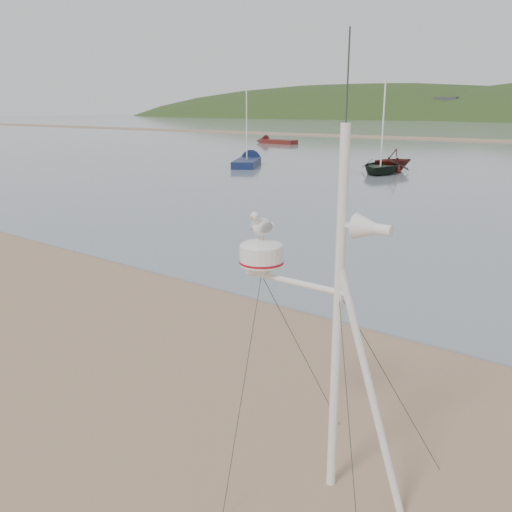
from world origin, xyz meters
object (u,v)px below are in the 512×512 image
Objects in this scene: mast_rig at (327,391)px; boat_dark at (382,138)px; boat_red at (394,150)px; sailboat_blue_near at (250,161)px; dinghy_red_far at (270,141)px.

boat_dark is (-12.63, 28.23, 1.10)m from mast_rig.
boat_red is 10.82m from sailboat_blue_near.
dinghy_red_far is at bearing 126.89° from mast_rig.
sailboat_blue_near is at bearing -136.59° from boat_red.
mast_rig is 36.21m from sailboat_blue_near.
mast_rig is 1.09× the size of boat_dark.
dinghy_red_far is (-24.21, 20.85, -1.99)m from boat_dark.
sailboat_blue_near reaches higher than boat_red.
dinghy_red_far is at bearing 122.84° from sailboat_blue_near.
boat_red is at bearing 112.76° from mast_rig.
mast_rig is at bearing -35.51° from boat_red.
sailboat_blue_near reaches higher than boat_dark.
boat_dark is 1.58× the size of boat_red.
boat_dark is at bearing 2.11° from sailboat_blue_near.
boat_dark is at bearing -40.73° from dinghy_red_far.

